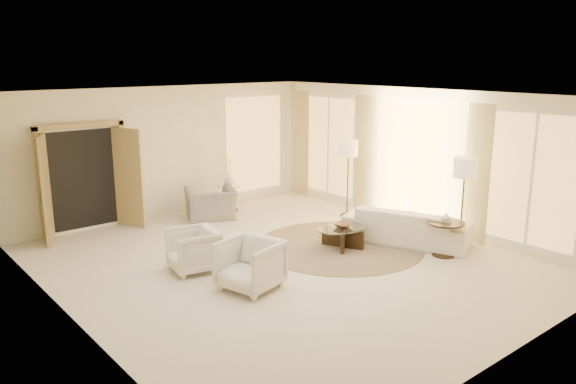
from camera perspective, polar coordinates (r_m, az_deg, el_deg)
room at (r=9.17m, az=-0.33°, el=0.99°), size 7.04×8.04×2.83m
windows_right at (r=11.69m, az=12.56°, el=3.16°), size 0.10×6.40×2.40m
window_back_corner at (r=13.63m, az=-3.40°, el=4.90°), size 1.70×0.10×2.40m
curtains_right at (r=12.22m, az=9.08°, el=3.52°), size 0.06×5.20×2.60m
french_doors at (r=11.61m, az=-19.90°, el=1.18°), size 1.95×0.66×2.16m
area_rug at (r=10.44m, az=5.23°, el=-5.43°), size 4.03×4.03×0.01m
sofa at (r=10.72m, az=11.99°, el=-3.34°), size 1.68×2.46×0.67m
armchair_left at (r=9.25m, az=-9.59°, el=-5.64°), size 0.83×0.86×0.76m
armchair_right at (r=8.43m, az=-3.88°, el=-7.14°), size 0.94×0.97×0.83m
accent_chair at (r=12.12m, az=-7.88°, el=-0.65°), size 1.20×1.01×0.89m
coffee_table at (r=10.28m, az=5.57°, el=-4.34°), size 1.23×1.23×0.39m
end_table at (r=10.15m, az=15.65°, el=-3.99°), size 0.65×0.65×0.61m
side_table at (r=12.69m, az=-6.00°, el=-0.35°), size 0.51×0.51×0.60m
floor_lamp_near at (r=12.10m, az=6.16°, el=4.10°), size 0.41×0.41×1.67m
floor_lamp_far at (r=10.35m, az=17.51°, el=1.96°), size 0.41×0.41×1.67m
bowl at (r=10.23m, az=5.60°, el=-3.36°), size 0.38×0.38×0.08m
end_vase at (r=10.08m, az=15.75°, el=-2.52°), size 0.20×0.20×0.17m
side_vase at (r=12.61m, az=-6.04°, el=1.23°), size 0.26×0.26×0.25m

